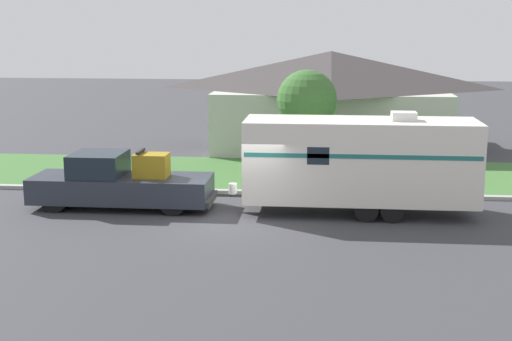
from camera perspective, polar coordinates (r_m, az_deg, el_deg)
ground_plane at (r=23.06m, az=-0.91°, el=-4.08°), size 120.00×120.00×0.00m
curb_strip at (r=26.65m, az=0.01°, el=-1.76°), size 80.00×0.30×0.14m
lawn_strip at (r=30.21m, az=0.69°, el=-0.27°), size 80.00×7.00×0.03m
house_across_street at (r=36.99m, az=5.98°, el=5.82°), size 12.38×8.42×4.91m
pickup_truck at (r=25.03m, az=-10.87°, el=-1.01°), size 6.28×2.08×2.03m
travel_trailer at (r=23.85m, az=8.33°, el=0.79°), size 8.62×2.38×3.44m
mailbox at (r=27.56m, az=11.25°, el=0.39°), size 0.48×0.20×1.27m
tree_in_yard at (r=28.96m, az=4.10°, el=5.63°), size 2.43×2.43×4.47m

